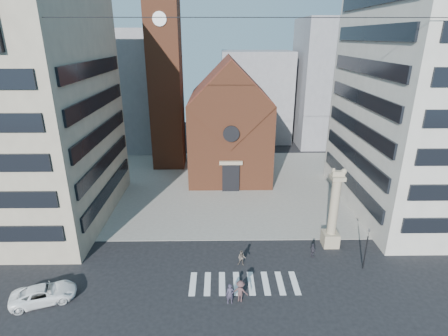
{
  "coord_description": "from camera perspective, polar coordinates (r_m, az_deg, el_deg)",
  "views": [
    {
      "loc": [
        -1.58,
        -28.47,
        20.62
      ],
      "look_at": [
        -1.08,
        8.0,
        6.87
      ],
      "focal_mm": 28.0,
      "sensor_mm": 36.0,
      "label": 1
    }
  ],
  "objects": [
    {
      "name": "pedestrian_2",
      "position": [
        36.64,
        14.28,
        -12.9
      ],
      "size": [
        0.62,
        0.96,
        1.52
      ],
      "primitive_type": "imported",
      "rotation": [
        0.0,
        0.0,
        1.87
      ],
      "color": "#2B2931",
      "rests_on": "ground"
    },
    {
      "name": "pedestrian_3",
      "position": [
        30.53,
        2.7,
        -19.43
      ],
      "size": [
        1.41,
        1.06,
        1.94
      ],
      "primitive_type": "imported",
      "rotation": [
        0.0,
        0.0,
        2.84
      ],
      "color": "#4A3132",
      "rests_on": "ground"
    },
    {
      "name": "scooter_2",
      "position": [
        50.63,
        -1.59,
        -2.79
      ],
      "size": [
        0.64,
        1.68,
        0.87
      ],
      "primitive_type": "imported",
      "rotation": [
        0.0,
        0.0,
        -0.04
      ],
      "color": "black",
      "rests_on": "piazza"
    },
    {
      "name": "scooter_5",
      "position": [
        50.8,
        4.29,
        -2.7
      ],
      "size": [
        0.52,
        1.63,
        0.97
      ],
      "primitive_type": "imported",
      "rotation": [
        0.0,
        0.0,
        -0.04
      ],
      "color": "black",
      "rests_on": "piazza"
    },
    {
      "name": "scooter_3",
      "position": [
        50.61,
        0.37,
        -2.73
      ],
      "size": [
        0.52,
        1.63,
        0.97
      ],
      "primitive_type": "imported",
      "rotation": [
        0.0,
        0.0,
        -0.04
      ],
      "color": "black",
      "rests_on": "piazza"
    },
    {
      "name": "scooter_4",
      "position": [
        50.7,
        2.34,
        -2.77
      ],
      "size": [
        0.64,
        1.68,
        0.87
      ],
      "primitive_type": "imported",
      "rotation": [
        0.0,
        0.0,
        -0.04
      ],
      "color": "black",
      "rests_on": "piazza"
    },
    {
      "name": "building_right",
      "position": [
        48.1,
        32.13,
        12.09
      ],
      "size": [
        18.0,
        22.0,
        32.0
      ],
      "primitive_type": "cube",
      "color": "beige",
      "rests_on": "ground"
    },
    {
      "name": "white_car",
      "position": [
        34.11,
        -27.35,
        -17.78
      ],
      "size": [
        5.51,
        3.85,
        1.4
      ],
      "primitive_type": "imported",
      "rotation": [
        0.0,
        0.0,
        1.91
      ],
      "color": "white",
      "rests_on": "ground"
    },
    {
      "name": "bg_block_left",
      "position": [
        71.56,
        -16.07,
        12.15
      ],
      "size": [
        16.0,
        14.0,
        22.0
      ],
      "primitive_type": "cube",
      "color": "gray",
      "rests_on": "ground"
    },
    {
      "name": "bg_block_mid",
      "position": [
        74.77,
        5.14,
        11.63
      ],
      "size": [
        14.0,
        12.0,
        18.0
      ],
      "primitive_type": "cube",
      "color": "gray",
      "rests_on": "ground"
    },
    {
      "name": "campanile",
      "position": [
        57.3,
        -9.59,
        15.49
      ],
      "size": [
        5.5,
        5.5,
        31.2
      ],
      "color": "brown",
      "rests_on": "ground"
    },
    {
      "name": "scooter_0",
      "position": [
        50.8,
        -5.51,
        -2.8
      ],
      "size": [
        0.64,
        1.68,
        0.87
      ],
      "primitive_type": "imported",
      "rotation": [
        0.0,
        0.0,
        -0.04
      ],
      "color": "black",
      "rests_on": "piazza"
    },
    {
      "name": "bg_block_right",
      "position": [
        74.81,
        18.07,
        13.06
      ],
      "size": [
        16.0,
        14.0,
        24.0
      ],
      "primitive_type": "cube",
      "color": "gray",
      "rests_on": "ground"
    },
    {
      "name": "pedestrian_1",
      "position": [
        34.5,
        2.91,
        -14.47
      ],
      "size": [
        0.87,
        0.75,
        1.57
      ],
      "primitive_type": "imported",
      "rotation": [
        0.0,
        0.0,
        -0.22
      ],
      "color": "#5A5048",
      "rests_on": "ground"
    },
    {
      "name": "piazza",
      "position": [
        51.77,
        1.02,
        -2.79
      ],
      "size": [
        46.0,
        30.0,
        0.05
      ],
      "primitive_type": "cube",
      "color": "gray",
      "rests_on": "ground"
    },
    {
      "name": "pedestrian_0",
      "position": [
        30.35,
        1.0,
        -19.88
      ],
      "size": [
        0.66,
        0.43,
        1.8
      ],
      "primitive_type": "imported",
      "rotation": [
        0.0,
        0.0,
        0.0
      ],
      "color": "#363043",
      "rests_on": "ground"
    },
    {
      "name": "scooter_6",
      "position": [
        51.0,
        6.24,
        -2.73
      ],
      "size": [
        0.64,
        1.68,
        0.87
      ],
      "primitive_type": "imported",
      "rotation": [
        0.0,
        0.0,
        -0.04
      ],
      "color": "black",
      "rests_on": "piazza"
    },
    {
      "name": "building_left",
      "position": [
        45.18,
        -30.87,
        8.05
      ],
      "size": [
        18.0,
        20.0,
        26.0
      ],
      "primitive_type": "cube",
      "color": "tan",
      "rests_on": "ground"
    },
    {
      "name": "traffic_light",
      "position": [
        35.71,
        22.2,
        -11.96
      ],
      "size": [
        0.13,
        0.16,
        4.3
      ],
      "color": "black",
      "rests_on": "ground"
    },
    {
      "name": "scooter_1",
      "position": [
        50.67,
        -3.56,
        -2.75
      ],
      "size": [
        0.52,
        1.63,
        0.97
      ],
      "primitive_type": "imported",
      "rotation": [
        0.0,
        0.0,
        -0.04
      ],
      "color": "black",
      "rests_on": "piazza"
    },
    {
      "name": "zebra_crossing",
      "position": [
        32.84,
        3.27,
        -18.27
      ],
      "size": [
        10.2,
        3.2,
        0.01
      ],
      "primitive_type": null,
      "color": "white",
      "rests_on": "ground"
    },
    {
      "name": "ground",
      "position": [
        35.19,
        2.0,
        -15.23
      ],
      "size": [
        120.0,
        120.0,
        0.0
      ],
      "primitive_type": "plane",
      "color": "black",
      "rests_on": "ground"
    },
    {
      "name": "lion_column",
      "position": [
        37.67,
        17.37,
        -7.48
      ],
      "size": [
        1.63,
        1.6,
        8.68
      ],
      "color": "gray",
      "rests_on": "ground"
    },
    {
      "name": "church",
      "position": [
        55.0,
        0.88,
        7.37
      ],
      "size": [
        12.0,
        16.65,
        18.0
      ],
      "color": "brown",
      "rests_on": "ground"
    }
  ]
}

